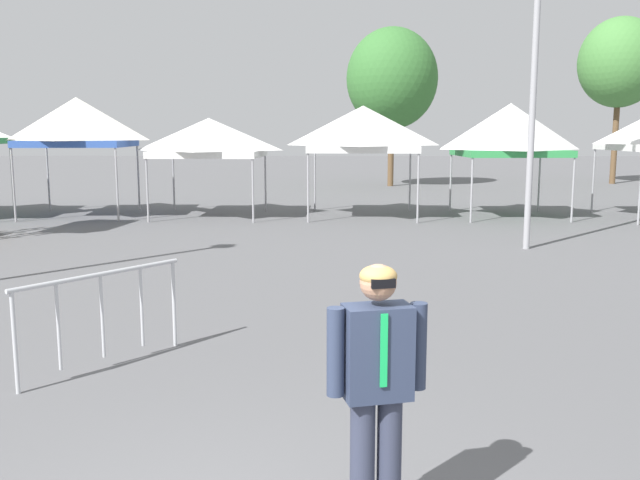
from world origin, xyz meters
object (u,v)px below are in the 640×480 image
(canopy_tent_far_left, at_px, (77,122))
(canopy_tent_behind_right, at_px, (209,138))
(person_foreground, at_px, (377,380))
(tree_behind_tents_right, at_px, (620,63))
(crowd_barrier_mid_lot, at_px, (101,301))
(light_pole_opposite_side, at_px, (537,19))
(tree_behind_tents_center, at_px, (392,79))
(canopy_tent_right_of_center, at_px, (510,130))
(canopy_tent_behind_left, at_px, (363,129))

(canopy_tent_far_left, bearing_deg, canopy_tent_behind_right, -1.14)
(canopy_tent_behind_right, xyz_separation_m, person_foreground, (3.86, -17.00, -1.36))
(tree_behind_tents_right, distance_m, crowd_barrier_mid_lot, 32.45)
(canopy_tent_far_left, xyz_separation_m, light_pole_opposite_side, (12.03, -6.03, 2.08))
(light_pole_opposite_side, bearing_deg, tree_behind_tents_right, 63.16)
(light_pole_opposite_side, distance_m, tree_behind_tents_center, 17.90)
(canopy_tent_right_of_center, relative_size, person_foreground, 1.92)
(canopy_tent_behind_left, xyz_separation_m, light_pole_opposite_side, (3.34, -5.94, 2.28))
(canopy_tent_right_of_center, height_order, crowd_barrier_mid_lot, canopy_tent_right_of_center)
(tree_behind_tents_center, bearing_deg, canopy_tent_far_left, -132.01)
(light_pole_opposite_side, xyz_separation_m, tree_behind_tents_right, (9.83, 19.43, 0.93))
(light_pole_opposite_side, relative_size, crowd_barrier_mid_lot, 5.20)
(light_pole_opposite_side, distance_m, crowd_barrier_mid_lot, 11.30)
(tree_behind_tents_center, distance_m, crowd_barrier_mid_lot, 26.67)
(canopy_tent_behind_right, relative_size, tree_behind_tents_right, 0.41)
(canopy_tent_behind_right, bearing_deg, tree_behind_tents_center, 60.89)
(person_foreground, xyz_separation_m, light_pole_opposite_side, (4.14, 11.05, 3.91))
(person_foreground, xyz_separation_m, crowd_barrier_mid_lot, (-2.77, 3.16, -0.28))
(tree_behind_tents_center, bearing_deg, canopy_tent_behind_left, -99.36)
(person_foreground, height_order, crowd_barrier_mid_lot, person_foreground)
(person_foreground, distance_m, crowd_barrier_mid_lot, 4.22)
(canopy_tent_behind_right, bearing_deg, light_pole_opposite_side, -36.61)
(canopy_tent_right_of_center, relative_size, light_pole_opposite_side, 0.39)
(canopy_tent_behind_right, relative_size, crowd_barrier_mid_lot, 1.95)
(canopy_tent_behind_left, relative_size, tree_behind_tents_right, 0.42)
(canopy_tent_behind_right, distance_m, tree_behind_tents_right, 22.63)
(tree_behind_tents_right, relative_size, crowd_barrier_mid_lot, 4.79)
(canopy_tent_far_left, bearing_deg, canopy_tent_behind_left, -0.57)
(canopy_tent_right_of_center, xyz_separation_m, person_foreground, (-5.24, -16.99, -1.60))
(canopy_tent_far_left, distance_m, tree_behind_tents_center, 16.06)
(canopy_tent_far_left, height_order, canopy_tent_right_of_center, canopy_tent_far_left)
(crowd_barrier_mid_lot, bearing_deg, tree_behind_tents_center, 77.86)
(canopy_tent_right_of_center, distance_m, light_pole_opposite_side, 6.47)
(canopy_tent_right_of_center, distance_m, tree_behind_tents_right, 16.39)
(canopy_tent_behind_left, relative_size, crowd_barrier_mid_lot, 2.03)
(tree_behind_tents_right, relative_size, tree_behind_tents_center, 1.09)
(tree_behind_tents_center, height_order, crowd_barrier_mid_lot, tree_behind_tents_center)
(canopy_tent_right_of_center, relative_size, tree_behind_tents_right, 0.42)
(canopy_tent_far_left, height_order, canopy_tent_behind_right, canopy_tent_far_left)
(light_pole_opposite_side, bearing_deg, canopy_tent_behind_right, 143.39)
(canopy_tent_behind_left, relative_size, person_foreground, 1.92)
(canopy_tent_behind_left, height_order, canopy_tent_right_of_center, canopy_tent_right_of_center)
(canopy_tent_behind_right, bearing_deg, person_foreground, -77.20)
(canopy_tent_behind_right, relative_size, canopy_tent_behind_left, 0.96)
(canopy_tent_far_left, height_order, crowd_barrier_mid_lot, canopy_tent_far_left)
(light_pole_opposite_side, relative_size, tree_behind_tents_center, 1.19)
(canopy_tent_far_left, xyz_separation_m, tree_behind_tents_right, (21.86, 13.40, 3.02))
(canopy_tent_behind_right, bearing_deg, canopy_tent_right_of_center, -0.06)
(canopy_tent_behind_left, height_order, person_foreground, canopy_tent_behind_left)
(light_pole_opposite_side, relative_size, tree_behind_tents_right, 1.08)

